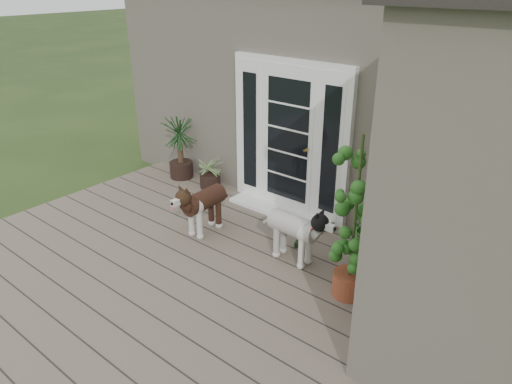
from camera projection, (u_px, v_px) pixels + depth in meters
The scene contains 14 objects.
deck at pixel (187, 284), 5.42m from camera, with size 6.20×4.60×0.12m, color #6B5B4C.
house_main at pixel (374, 89), 7.78m from camera, with size 7.40×4.00×3.10m, color #665E54.
door_unit at pixel (289, 138), 6.61m from camera, with size 1.90×0.14×2.15m, color white.
door_step at pixel (279, 210), 6.91m from camera, with size 1.60×0.40×0.05m, color white.
brindle_dog at pixel (205, 208), 6.26m from camera, with size 0.35×0.82×0.68m, color #3C2015, non-canonical shape.
white_dog at pixel (293, 235), 5.63m from camera, with size 0.35×0.82×0.68m, color silver, non-canonical shape.
spider_plant at pixel (210, 170), 7.60m from camera, with size 0.55×0.55×0.59m, color #79985D, non-canonical shape.
yucca at pixel (180, 147), 7.89m from camera, with size 0.74×0.74×1.07m, color black, non-canonical shape.
herb_a at pixel (367, 237), 5.74m from camera, with size 0.41×0.41×0.53m, color #1D5217.
herb_b at pixel (415, 241), 5.64m from camera, with size 0.36×0.36×0.54m, color #295819.
herb_c at pixel (407, 238), 5.70m from camera, with size 0.35×0.35×0.55m, color #245518.
sapling at pixel (355, 217), 4.76m from camera, with size 0.55×0.55×1.87m, color #1D5819, non-canonical shape.
clog_left at pixel (300, 241), 6.09m from camera, with size 0.13×0.27×0.08m, color black, non-canonical shape.
clog_right at pixel (325, 227), 6.42m from camera, with size 0.13×0.28×0.08m, color black, non-canonical shape.
Camera 1 is at (3.46, -2.57, 3.27)m, focal length 33.47 mm.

